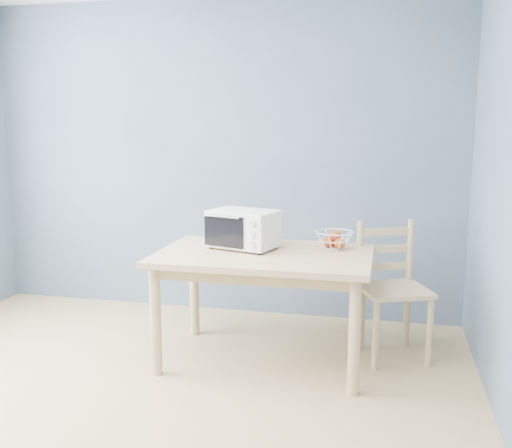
% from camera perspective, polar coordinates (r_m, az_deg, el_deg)
% --- Properties ---
extents(room, '(4.01, 4.51, 2.61)m').
position_cam_1_polar(room, '(2.72, -17.61, 3.55)').
color(room, tan).
rests_on(room, ground).
extents(dining_table, '(1.40, 0.90, 0.75)m').
position_cam_1_polar(dining_table, '(3.77, 0.81, -4.37)').
color(dining_table, tan).
rests_on(dining_table, ground).
extents(toaster_oven, '(0.51, 0.42, 0.26)m').
position_cam_1_polar(toaster_oven, '(3.86, -1.53, -0.42)').
color(toaster_oven, white).
rests_on(toaster_oven, dining_table).
extents(fruit_basket, '(0.30, 0.30, 0.13)m').
position_cam_1_polar(fruit_basket, '(3.89, 7.85, -1.51)').
color(fruit_basket, white).
rests_on(fruit_basket, dining_table).
extents(dining_chair, '(0.56, 0.56, 0.92)m').
position_cam_1_polar(dining_chair, '(4.04, 13.37, -6.53)').
color(dining_chair, tan).
rests_on(dining_chair, ground).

